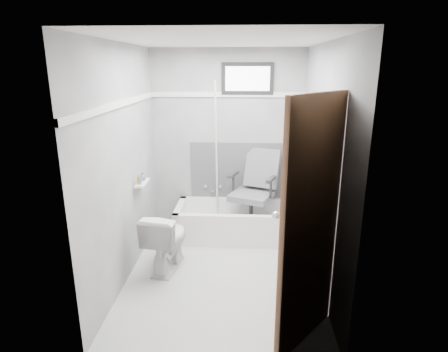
# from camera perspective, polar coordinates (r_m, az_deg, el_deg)

# --- Properties ---
(floor) EXTENTS (2.60, 2.60, 0.00)m
(floor) POSITION_cam_1_polar(r_m,az_deg,el_deg) (4.23, -0.26, -14.48)
(floor) COLOR silver
(floor) RESTS_ON ground
(ceiling) EXTENTS (2.60, 2.60, 0.00)m
(ceiling) POSITION_cam_1_polar(r_m,az_deg,el_deg) (3.64, -0.31, 19.99)
(ceiling) COLOR silver
(ceiling) RESTS_ON floor
(wall_back) EXTENTS (2.00, 0.02, 2.40)m
(wall_back) POSITION_cam_1_polar(r_m,az_deg,el_deg) (5.03, 0.57, 5.24)
(wall_back) COLOR slate
(wall_back) RESTS_ON floor
(wall_front) EXTENTS (2.00, 0.02, 2.40)m
(wall_front) POSITION_cam_1_polar(r_m,az_deg,el_deg) (2.53, -1.97, -6.18)
(wall_front) COLOR slate
(wall_front) RESTS_ON floor
(wall_left) EXTENTS (0.02, 2.60, 2.40)m
(wall_left) POSITION_cam_1_polar(r_m,az_deg,el_deg) (3.94, -14.95, 1.57)
(wall_left) COLOR slate
(wall_left) RESTS_ON floor
(wall_right) EXTENTS (0.02, 2.60, 2.40)m
(wall_right) POSITION_cam_1_polar(r_m,az_deg,el_deg) (3.84, 14.81, 1.17)
(wall_right) COLOR slate
(wall_right) RESTS_ON floor
(bathtub) EXTENTS (1.50, 0.70, 0.42)m
(bathtub) POSITION_cam_1_polar(r_m,az_deg,el_deg) (4.96, 1.46, -6.90)
(bathtub) COLOR white
(bathtub) RESTS_ON floor
(office_chair) EXTENTS (0.76, 0.76, 1.02)m
(office_chair) POSITION_cam_1_polar(r_m,az_deg,el_deg) (4.86, 4.21, -2.16)
(office_chair) COLOR slate
(office_chair) RESTS_ON bathtub
(toilet) EXTENTS (0.49, 0.73, 0.67)m
(toilet) POSITION_cam_1_polar(r_m,az_deg,el_deg) (4.22, -8.75, -9.61)
(toilet) COLOR white
(toilet) RESTS_ON floor
(door) EXTENTS (0.78, 0.78, 2.00)m
(door) POSITION_cam_1_polar(r_m,az_deg,el_deg) (2.73, 19.37, -9.97)
(door) COLOR #522D1E
(door) RESTS_ON floor
(window) EXTENTS (0.66, 0.04, 0.40)m
(window) POSITION_cam_1_polar(r_m,az_deg,el_deg) (4.91, 3.60, 14.59)
(window) COLOR black
(window) RESTS_ON wall_back
(backerboard) EXTENTS (1.50, 0.02, 0.78)m
(backerboard) POSITION_cam_1_polar(r_m,az_deg,el_deg) (5.10, 3.36, 0.77)
(backerboard) COLOR #4C4C4F
(backerboard) RESTS_ON wall_back
(trim_back) EXTENTS (2.00, 0.02, 0.06)m
(trim_back) POSITION_cam_1_polar(r_m,az_deg,el_deg) (4.93, 0.59, 12.30)
(trim_back) COLOR white
(trim_back) RESTS_ON wall_back
(trim_left) EXTENTS (0.02, 2.60, 0.06)m
(trim_left) POSITION_cam_1_polar(r_m,az_deg,el_deg) (3.84, -15.44, 10.56)
(trim_left) COLOR white
(trim_left) RESTS_ON wall_left
(pole) EXTENTS (0.02, 0.35, 1.93)m
(pole) POSITION_cam_1_polar(r_m,az_deg,el_deg) (4.83, -1.15, 2.96)
(pole) COLOR silver
(pole) RESTS_ON bathtub
(shelf) EXTENTS (0.10, 0.32, 0.02)m
(shelf) POSITION_cam_1_polar(r_m,az_deg,el_deg) (4.34, -12.35, -1.04)
(shelf) COLOR white
(shelf) RESTS_ON wall_left
(soap_bottle_a) EXTENTS (0.06, 0.06, 0.11)m
(soap_bottle_a) POSITION_cam_1_polar(r_m,az_deg,el_deg) (4.25, -12.81, -0.51)
(soap_bottle_a) COLOR olive
(soap_bottle_a) RESTS_ON shelf
(soap_bottle_b) EXTENTS (0.11, 0.11, 0.10)m
(soap_bottle_b) POSITION_cam_1_polar(r_m,az_deg,el_deg) (4.38, -12.32, -0.06)
(soap_bottle_b) COLOR slate
(soap_bottle_b) RESTS_ON shelf
(faucet) EXTENTS (0.26, 0.10, 0.16)m
(faucet) POSITION_cam_1_polar(r_m,az_deg,el_deg) (5.17, -1.68, -1.88)
(faucet) COLOR silver
(faucet) RESTS_ON wall_back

